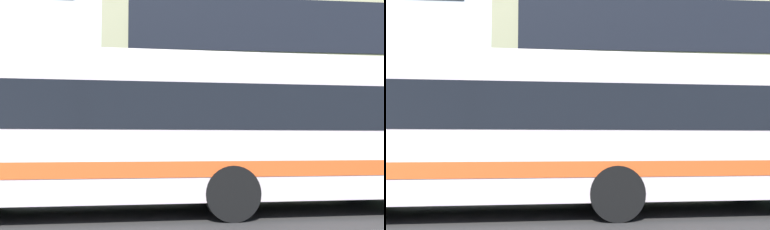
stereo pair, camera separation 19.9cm
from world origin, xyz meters
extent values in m
cube|color=#234E21|center=(3.32, 5.68, 0.52)|extent=(22.27, 1.10, 1.04)
cube|color=tan|center=(14.40, 12.88, 4.94)|extent=(23.50, 8.58, 9.88)
cube|color=silver|center=(5.11, 2.19, 1.66)|extent=(10.71, 2.94, 2.63)
cube|color=black|center=(5.11, 2.19, 2.06)|extent=(10.07, 2.93, 0.84)
cube|color=#DD511F|center=(5.11, 2.19, 0.94)|extent=(10.49, 2.95, 0.28)
cube|color=beige|center=(5.11, 2.19, 3.04)|extent=(10.26, 2.52, 0.12)
cylinder|color=black|center=(5.81, 1.09, 0.50)|extent=(1.01, 0.32, 1.00)
cylinder|color=black|center=(5.71, 3.36, 0.50)|extent=(1.01, 0.32, 1.00)
cylinder|color=black|center=(9.36, 3.52, 0.50)|extent=(1.01, 0.32, 1.00)
camera|label=1|loc=(4.28, -6.51, 1.41)|focal=39.99mm
camera|label=2|loc=(4.48, -6.53, 1.41)|focal=39.99mm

